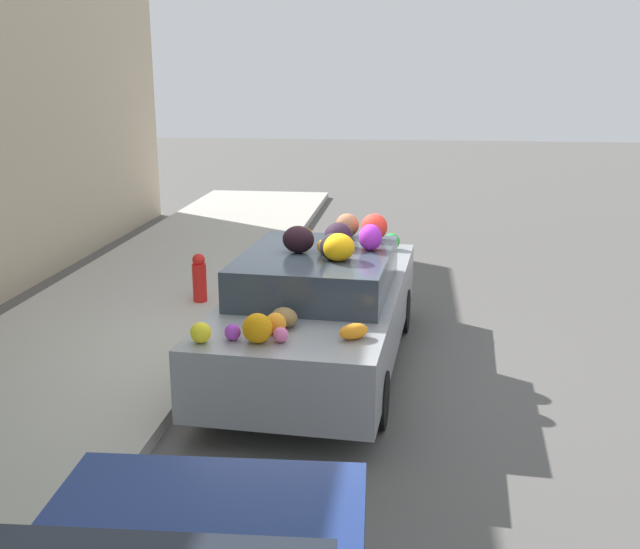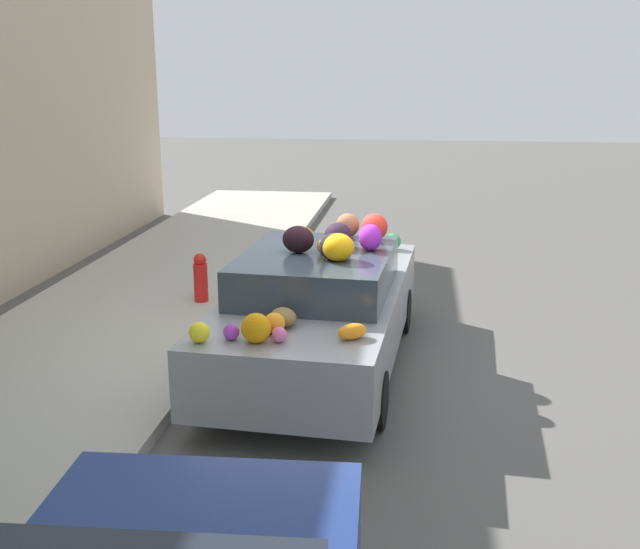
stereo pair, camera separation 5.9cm
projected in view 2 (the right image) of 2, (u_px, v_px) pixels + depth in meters
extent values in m
plane|color=#565451|center=(306.00, 366.00, 8.73)|extent=(60.00, 60.00, 0.00)
cube|color=#B2ADA3|center=(86.00, 349.00, 9.06)|extent=(24.00, 3.20, 0.14)
cylinder|color=red|center=(201.00, 282.00, 10.65)|extent=(0.20, 0.20, 0.55)
sphere|color=red|center=(200.00, 260.00, 10.56)|extent=(0.18, 0.18, 0.18)
cube|color=gray|center=(320.00, 315.00, 8.55)|extent=(4.64, 2.10, 0.70)
cube|color=#333D47|center=(317.00, 271.00, 8.23)|extent=(2.14, 1.72, 0.43)
cylinder|color=black|center=(280.00, 303.00, 10.12)|extent=(0.58, 0.22, 0.57)
cylinder|color=black|center=(403.00, 311.00, 9.81)|extent=(0.58, 0.22, 0.57)
cylinder|color=black|center=(211.00, 386.00, 7.46)|extent=(0.58, 0.22, 0.57)
cylinder|color=black|center=(377.00, 400.00, 7.15)|extent=(0.58, 0.22, 0.57)
sphere|color=green|center=(352.00, 243.00, 10.18)|extent=(0.22, 0.22, 0.16)
ellipsoid|color=olive|center=(283.00, 317.00, 7.10)|extent=(0.40, 0.36, 0.17)
ellipsoid|color=#AF35C1|center=(334.00, 242.00, 9.96)|extent=(0.35, 0.31, 0.28)
sphere|color=red|center=(312.00, 239.00, 10.38)|extent=(0.25, 0.25, 0.18)
sphere|color=yellow|center=(199.00, 332.00, 6.66)|extent=(0.27, 0.27, 0.19)
sphere|color=pink|center=(279.00, 335.00, 6.67)|extent=(0.14, 0.14, 0.14)
sphere|color=green|center=(393.00, 242.00, 10.13)|extent=(0.27, 0.27, 0.22)
ellipsoid|color=black|center=(333.00, 246.00, 7.82)|extent=(0.40, 0.39, 0.28)
ellipsoid|color=purple|center=(370.00, 237.00, 8.22)|extent=(0.33, 0.31, 0.29)
sphere|color=orange|center=(256.00, 328.00, 6.65)|extent=(0.34, 0.34, 0.27)
ellipsoid|color=black|center=(314.00, 252.00, 9.68)|extent=(0.30, 0.31, 0.16)
ellipsoid|color=#EDA10E|center=(338.00, 247.00, 7.77)|extent=(0.44, 0.44, 0.29)
ellipsoid|color=black|center=(338.00, 235.00, 8.34)|extent=(0.36, 0.32, 0.29)
sphere|color=red|center=(375.00, 227.00, 8.73)|extent=(0.36, 0.36, 0.31)
ellipsoid|color=white|center=(293.00, 247.00, 10.08)|extent=(0.18, 0.17, 0.11)
ellipsoid|color=orange|center=(352.00, 331.00, 6.75)|extent=(0.30, 0.33, 0.14)
sphere|color=green|center=(334.00, 246.00, 9.66)|extent=(0.36, 0.36, 0.32)
sphere|color=brown|center=(348.00, 225.00, 8.89)|extent=(0.31, 0.31, 0.28)
ellipsoid|color=orange|center=(303.00, 236.00, 10.40)|extent=(0.45, 0.43, 0.25)
sphere|color=orange|center=(274.00, 323.00, 6.88)|extent=(0.21, 0.21, 0.20)
ellipsoid|color=purple|center=(231.00, 332.00, 6.73)|extent=(0.21, 0.21, 0.15)
sphere|color=orange|center=(324.00, 246.00, 8.08)|extent=(0.22, 0.22, 0.16)
ellipsoid|color=black|center=(298.00, 239.00, 8.12)|extent=(0.36, 0.40, 0.30)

